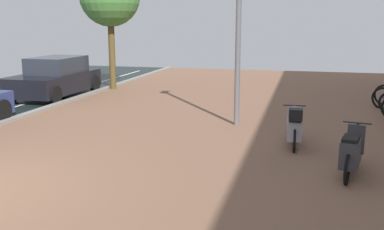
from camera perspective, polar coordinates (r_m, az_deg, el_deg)
ground at (r=7.29m, az=-21.11°, el=-10.87°), size 21.00×40.00×0.13m
scooter_mid at (r=8.35m, az=19.96°, el=-4.67°), size 0.65×1.75×0.87m
scooter_far at (r=9.93m, az=13.14°, el=-1.55°), size 0.52×1.80×0.96m
parked_car_far at (r=17.13m, az=-17.22°, el=4.63°), size 1.87×3.96×1.44m
lamp_post at (r=11.56m, az=6.09°, el=13.58°), size 0.20×0.52×5.45m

